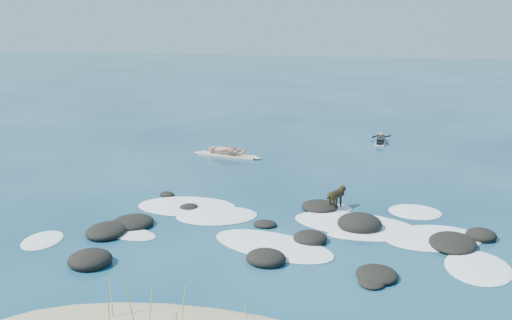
# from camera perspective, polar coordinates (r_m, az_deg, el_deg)

# --- Properties ---
(ground) EXTENTS (160.00, 160.00, 0.00)m
(ground) POSITION_cam_1_polar(r_m,az_deg,el_deg) (18.39, 1.90, -5.97)
(ground) COLOR #0A2642
(ground) RESTS_ON ground
(reef_rocks) EXTENTS (11.99, 7.44, 0.61)m
(reef_rocks) POSITION_cam_1_polar(r_m,az_deg,el_deg) (16.87, 2.20, -7.48)
(reef_rocks) COLOR black
(reef_rocks) RESTS_ON ground
(breaking_foam) EXTENTS (13.59, 7.05, 0.12)m
(breaking_foam) POSITION_cam_1_polar(r_m,az_deg,el_deg) (17.69, 4.72, -6.81)
(breaking_foam) COLOR white
(breaking_foam) RESTS_ON ground
(standing_surfer_rig) EXTENTS (3.42, 0.94, 1.95)m
(standing_surfer_rig) POSITION_cam_1_polar(r_m,az_deg,el_deg) (26.46, -2.93, 1.98)
(standing_surfer_rig) COLOR beige
(standing_surfer_rig) RESTS_ON ground
(paddling_surfer_rig) EXTENTS (1.03, 2.28, 0.40)m
(paddling_surfer_rig) POSITION_cam_1_polar(r_m,az_deg,el_deg) (30.20, 12.35, 1.96)
(paddling_surfer_rig) COLOR silver
(paddling_surfer_rig) RESTS_ON ground
(dog) EXTENTS (0.64, 1.14, 0.77)m
(dog) POSITION_cam_1_polar(r_m,az_deg,el_deg) (19.42, 8.06, -3.42)
(dog) COLOR black
(dog) RESTS_ON ground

